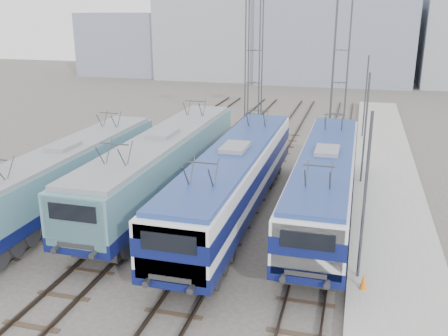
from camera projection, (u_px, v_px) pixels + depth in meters
ground at (139, 278)px, 20.37m from camera, size 160.00×160.00×0.00m
platform at (392, 224)px, 25.13m from camera, size 4.00×70.00×0.30m
locomotive_far_left at (64, 174)px, 26.51m from camera, size 2.73×17.23×3.24m
locomotive_center_left at (162, 162)px, 27.88m from camera, size 2.98×18.82×3.54m
locomotive_center_right at (234, 177)px, 25.38m from camera, size 2.92×18.48×3.47m
locomotive_far_right at (325, 179)px, 25.42m from camera, size 2.79×17.62×3.31m
catenary_tower_west at (254, 62)px, 38.58m from camera, size 4.50×1.20×12.00m
catenary_tower_east at (341, 61)px, 38.80m from camera, size 4.50×1.20×12.00m
mast_front at (364, 202)px, 18.99m from camera, size 0.12×0.12×7.00m
mast_mid at (365, 131)px, 30.03m from camera, size 0.12×0.12×7.00m
mast_rear at (365, 98)px, 41.06m from camera, size 0.12×0.12×7.00m
safety_cone at (364, 282)px, 18.96m from camera, size 0.29×0.29×0.61m
building_west at (220, 33)px, 78.76m from camera, size 18.00×12.00×14.00m
building_center at (337, 20)px, 73.65m from camera, size 22.00×14.00×18.00m
building_far_west at (128, 44)px, 83.37m from camera, size 14.00×10.00×10.00m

